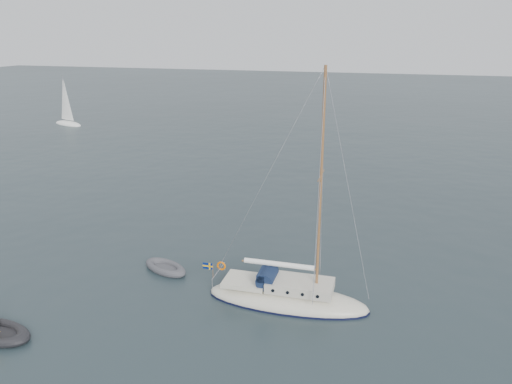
% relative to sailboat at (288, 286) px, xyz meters
% --- Properties ---
extents(ground, '(300.00, 300.00, 0.00)m').
position_rel_sailboat_xyz_m(ground, '(-0.55, 2.88, -0.94)').
color(ground, black).
rests_on(ground, ground).
extents(sailboat, '(8.72, 2.61, 12.41)m').
position_rel_sailboat_xyz_m(sailboat, '(0.00, 0.00, 0.00)').
color(sailboat, beige).
rests_on(sailboat, ground).
extents(dinghy, '(3.06, 1.38, 0.44)m').
position_rel_sailboat_xyz_m(dinghy, '(-7.60, 1.47, -0.75)').
color(dinghy, '#4F4F54').
rests_on(dinghy, ground).
extents(distant_yacht_a, '(5.82, 3.11, 7.71)m').
position_rel_sailboat_xyz_m(distant_yacht_a, '(-43.28, 40.65, 2.36)').
color(distant_yacht_a, white).
rests_on(distant_yacht_a, ground).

